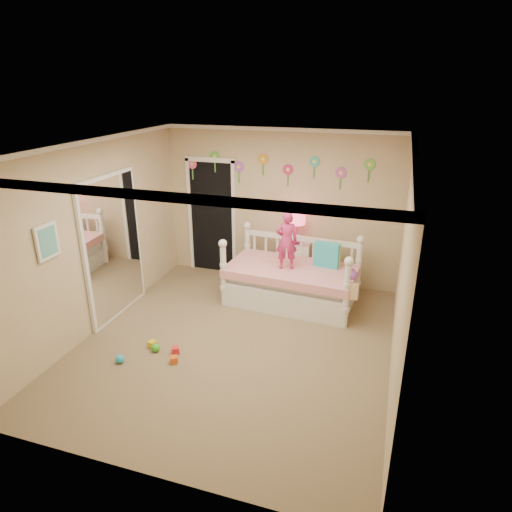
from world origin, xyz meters
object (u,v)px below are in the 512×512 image
(daybed, at_px, (292,270))
(table_lamp, at_px, (297,221))
(nightstand, at_px, (296,264))
(child, at_px, (286,241))

(daybed, xyz_separation_m, table_lamp, (-0.08, 0.66, 0.60))
(table_lamp, bearing_deg, nightstand, 0.00)
(child, relative_size, nightstand, 1.19)
(child, xyz_separation_m, nightstand, (-0.01, 0.74, -0.68))
(nightstand, relative_size, table_lamp, 1.27)
(daybed, distance_m, table_lamp, 0.89)
(daybed, relative_size, table_lamp, 3.37)
(table_lamp, bearing_deg, child, -89.40)
(nightstand, xyz_separation_m, table_lamp, (0.00, 0.00, 0.77))
(child, height_order, nightstand, child)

